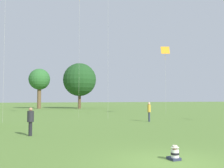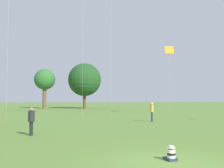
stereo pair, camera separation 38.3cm
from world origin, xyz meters
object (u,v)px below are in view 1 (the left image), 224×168
(person_standing_1, at_px, (31,119))
(kite_5, at_px, (165,51))
(seated_toddler, at_px, (175,154))
(distant_tree_2, at_px, (80,80))
(person_standing_2, at_px, (149,110))
(distant_tree_0, at_px, (39,80))

(person_standing_1, height_order, kite_5, kite_5)
(seated_toddler, distance_m, distant_tree_2, 50.22)
(person_standing_1, relative_size, person_standing_2, 0.91)
(distant_tree_0, bearing_deg, seated_toddler, -88.56)
(person_standing_1, bearing_deg, kite_5, 168.35)
(person_standing_2, bearing_deg, distant_tree_0, -88.52)
(distant_tree_0, bearing_deg, kite_5, -62.64)
(distant_tree_2, bearing_deg, person_standing_2, -91.16)
(seated_toddler, height_order, person_standing_2, person_standing_2)
(person_standing_1, relative_size, kite_5, 0.18)
(seated_toddler, distance_m, kite_5, 28.42)
(person_standing_1, bearing_deg, distant_tree_0, -145.77)
(person_standing_1, bearing_deg, distant_tree_2, -157.48)
(person_standing_2, height_order, distant_tree_0, distant_tree_0)
(seated_toddler, xyz_separation_m, distant_tree_0, (-1.32, 52.36, 6.21))
(person_standing_1, distance_m, distant_tree_2, 43.20)
(person_standing_1, xyz_separation_m, distant_tree_2, (11.84, 41.18, 5.46))
(kite_5, distance_m, distant_tree_2, 26.81)
(seated_toddler, height_order, kite_5, kite_5)
(person_standing_1, xyz_separation_m, person_standing_2, (11.14, 6.34, 0.14))
(person_standing_1, distance_m, distant_tree_0, 44.68)
(kite_5, relative_size, distant_tree_0, 1.06)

